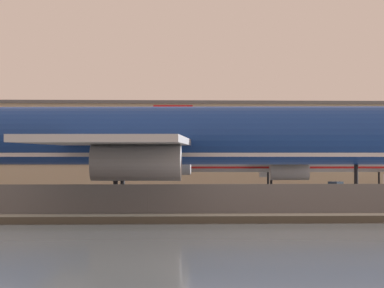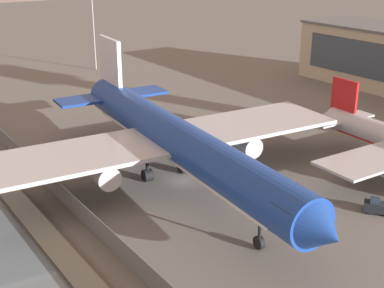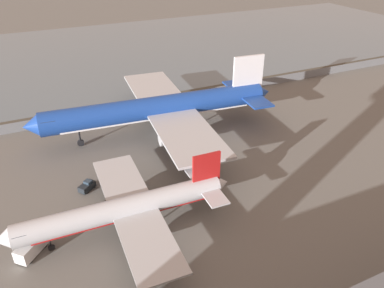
# 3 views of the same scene
# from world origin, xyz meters

# --- Properties ---
(ground_plane) EXTENTS (500.00, 500.00, 0.00)m
(ground_plane) POSITION_xyz_m (0.00, 0.00, 0.00)
(ground_plane) COLOR #66635E
(shoreline_seawall) EXTENTS (320.00, 3.00, 0.50)m
(shoreline_seawall) POSITION_xyz_m (0.00, -20.50, 0.25)
(shoreline_seawall) COLOR #474238
(shoreline_seawall) RESTS_ON ground
(perimeter_fence) EXTENTS (280.00, 0.10, 2.51)m
(perimeter_fence) POSITION_xyz_m (0.00, -16.00, 1.25)
(perimeter_fence) COLOR slate
(perimeter_fence) RESTS_ON ground
(cargo_jet_blue) EXTENTS (57.65, 49.88, 16.32)m
(cargo_jet_blue) POSITION_xyz_m (0.12, -1.45, 6.23)
(cargo_jet_blue) COLOR #193D93
(cargo_jet_blue) RESTS_ON ground
(baggage_tug) EXTENTS (3.52, 3.21, 1.80)m
(baggage_tug) POSITION_xyz_m (20.77, 13.72, 0.81)
(baggage_tug) COLOR #1E2328
(baggage_tug) RESTS_ON ground
(apron_light_mast_apron_west) EXTENTS (3.20, 0.40, 19.90)m
(apron_light_mast_apron_west) POSITION_xyz_m (-69.33, 19.59, 11.22)
(apron_light_mast_apron_west) COLOR #93969B
(apron_light_mast_apron_west) RESTS_ON ground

